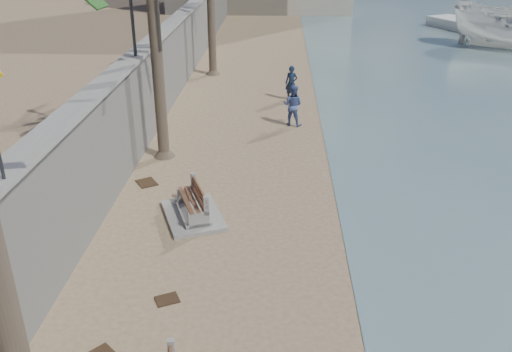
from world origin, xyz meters
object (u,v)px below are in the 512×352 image
object	(u,v)px
bench_far	(192,205)
person_b	(293,103)
person_a	(291,81)
yacht_far	(476,28)

from	to	relation	value
bench_far	person_b	size ratio (longest dim) A/B	1.36
person_a	person_b	xyz separation A→B (m)	(-0.00, -3.74, 0.02)
bench_far	yacht_far	world-z (taller)	yacht_far
bench_far	person_a	size ratio (longest dim) A/B	1.38
person_a	bench_far	bearing A→B (deg)	-86.91
person_b	yacht_far	xyz separation A→B (m)	(15.17, 22.86, -0.64)
bench_far	person_a	xyz separation A→B (m)	(3.10, 12.09, 0.55)
person_a	person_b	size ratio (longest dim) A/B	0.98
person_b	yacht_far	size ratio (longest dim) A/B	0.22
yacht_far	person_a	bearing A→B (deg)	114.47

